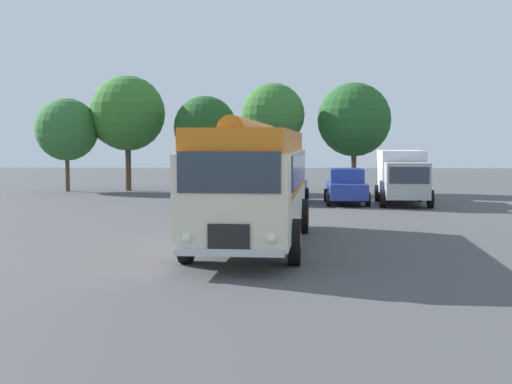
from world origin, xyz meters
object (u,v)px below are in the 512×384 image
(box_van, at_px, (402,175))
(car_mid_right, at_px, (346,186))
(vintage_bus, at_px, (254,178))
(car_near_left, at_px, (229,185))
(car_mid_left, at_px, (286,185))

(box_van, bearing_deg, car_mid_right, -174.64)
(vintage_bus, distance_m, car_near_left, 14.36)
(car_near_left, xyz_separation_m, box_van, (8.19, -0.32, 0.52))
(car_mid_right, bearing_deg, car_mid_left, 168.29)
(box_van, bearing_deg, vintage_bus, -114.75)
(car_near_left, bearing_deg, car_mid_right, -5.85)
(vintage_bus, relative_size, car_mid_left, 2.35)
(car_mid_left, distance_m, car_mid_right, 2.89)
(car_near_left, height_order, box_van, box_van)
(car_mid_left, relative_size, box_van, 0.74)
(car_mid_right, bearing_deg, vintage_bus, -105.46)
(vintage_bus, bearing_deg, car_mid_left, 86.20)
(car_near_left, relative_size, car_mid_left, 0.98)
(car_mid_left, xyz_separation_m, car_mid_right, (2.83, -0.59, 0.00))
(vintage_bus, distance_m, box_van, 15.30)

